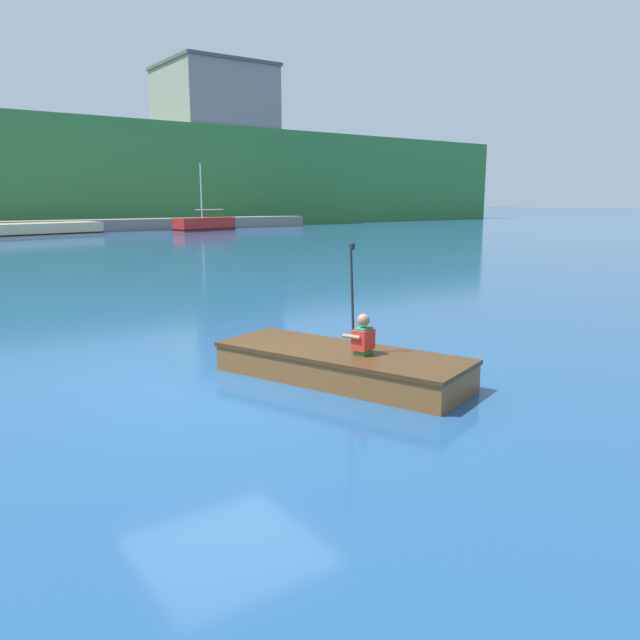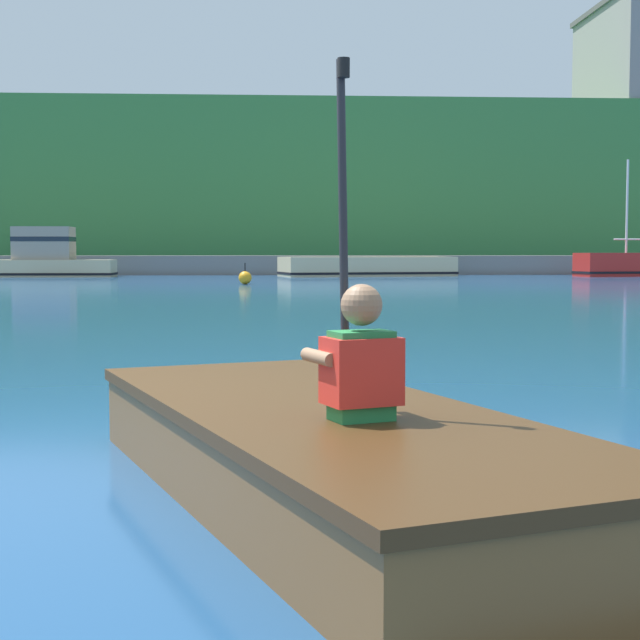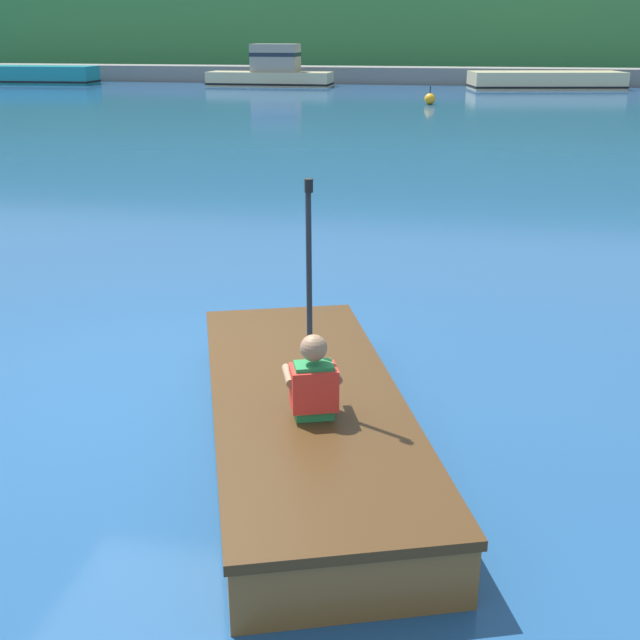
# 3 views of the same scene
# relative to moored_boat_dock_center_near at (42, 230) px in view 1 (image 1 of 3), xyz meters

# --- Properties ---
(ground_plane) EXTENTS (300.00, 300.00, 0.00)m
(ground_plane) POSITION_rel_moored_boat_dock_center_near_xyz_m (-5.76, -38.41, -0.40)
(ground_plane) COLOR navy
(waterfront_warehouse_left) EXTENTS (6.56, 7.47, 8.80)m
(waterfront_warehouse_left) POSITION_rel_moored_boat_dock_center_near_xyz_m (13.05, 11.38, 4.01)
(waterfront_warehouse_left) COLOR gray
(waterfront_warehouse_left) RESTS_ON ground
(waterfront_office_block_center) EXTENTS (9.82, 9.99, 15.22)m
(waterfront_office_block_center) POSITION_rel_moored_boat_dock_center_near_xyz_m (19.39, 12.53, 7.22)
(waterfront_office_block_center) COLOR gray
(waterfront_office_block_center) RESTS_ON ground
(moored_boat_dock_center_near) EXTENTS (8.03, 4.15, 0.86)m
(moored_boat_dock_center_near) POSITION_rel_moored_boat_dock_center_near_xyz_m (0.00, 0.00, 0.00)
(moored_boat_dock_center_near) COLOR #CCB789
(moored_boat_dock_center_near) RESTS_ON ground
(moored_boat_dock_center_far) EXTENTS (5.23, 2.59, 5.13)m
(moored_boat_dock_center_far) POSITION_rel_moored_boat_dock_center_near_xyz_m (11.64, -0.87, 0.10)
(moored_boat_dock_center_far) COLOR red
(moored_boat_dock_center_far) RESTS_ON ground
(rowboat_foreground) EXTENTS (2.41, 3.82, 0.42)m
(rowboat_foreground) POSITION_rel_moored_boat_dock_center_near_xyz_m (-4.34, -39.13, -0.16)
(rowboat_foreground) COLOR brown
(rowboat_foreground) RESTS_ON ground
(person_paddler) EXTENTS (0.42, 0.41, 1.48)m
(person_paddler) POSITION_rel_moored_boat_dock_center_near_xyz_m (-4.21, -39.50, 0.28)
(person_paddler) COLOR #267F3F
(person_paddler) RESTS_ON rowboat_foreground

